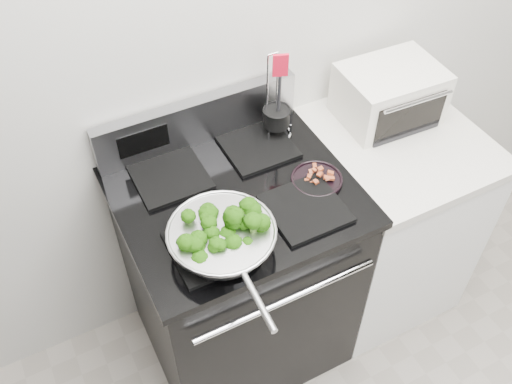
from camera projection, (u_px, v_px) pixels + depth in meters
back_wall at (269, 18)px, 1.92m from camera, size 4.00×0.02×2.70m
gas_range at (238, 273)px, 2.25m from camera, size 0.79×0.69×1.13m
counter at (380, 217)px, 2.48m from camera, size 0.62×0.68×0.92m
skillet at (222, 238)px, 1.72m from camera, size 0.34×0.53×0.07m
broccoli_pile at (222, 233)px, 1.70m from camera, size 0.26×0.26×0.09m
bacon_plate at (317, 177)px, 1.94m from camera, size 0.18×0.18×0.04m
utensil_holder at (276, 121)px, 2.07m from camera, size 0.12×0.12×0.36m
toaster_oven at (389, 94)px, 2.16m from camera, size 0.38×0.30×0.21m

